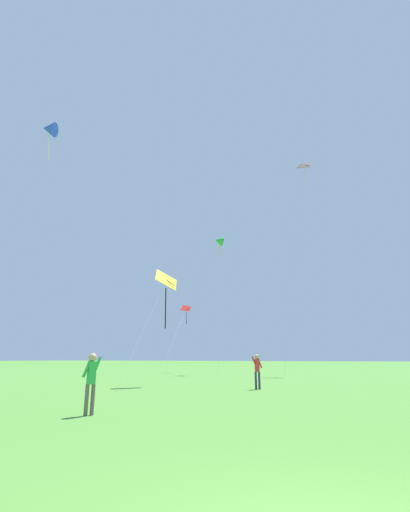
% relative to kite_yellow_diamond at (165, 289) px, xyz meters
% --- Properties ---
extents(kite_yellow_diamond, '(1.24, 5.88, 7.10)m').
position_rel_kite_yellow_diamond_xyz_m(kite_yellow_diamond, '(0.00, 0.00, 0.00)').
color(kite_yellow_diamond, yellow).
rests_on(kite_yellow_diamond, ground_plane).
extents(kite_red_high, '(2.13, 8.67, 7.72)m').
position_rel_kite_yellow_diamond_xyz_m(kite_red_high, '(-8.47, 19.31, 1.03)').
color(kite_red_high, red).
rests_on(kite_red_high, ground_plane).
extents(kite_blue_delta, '(1.09, 5.45, 14.42)m').
position_rel_kite_yellow_diamond_xyz_m(kite_blue_delta, '(-3.67, -7.09, 8.15)').
color(kite_blue_delta, blue).
rests_on(kite_blue_delta, ground_plane).
extents(kite_green_small, '(3.56, 7.96, 15.05)m').
position_rel_kite_yellow_diamond_xyz_m(kite_green_small, '(-3.46, 17.57, 8.64)').
color(kite_green_small, green).
rests_on(kite_green_small, ground_plane).
extents(kite_black_large, '(3.11, 7.96, 24.51)m').
position_rel_kite_yellow_diamond_xyz_m(kite_black_large, '(5.96, 21.50, 16.87)').
color(kite_black_large, black).
rests_on(kite_black_large, ground_plane).
extents(person_near_tree, '(0.36, 0.50, 1.69)m').
position_rel_kite_yellow_diamond_xyz_m(person_near_tree, '(4.26, -11.40, -4.74)').
color(person_near_tree, '#665B4C').
rests_on(person_near_tree, ground_plane).
extents(person_with_spool, '(0.53, 0.35, 1.75)m').
position_rel_kite_yellow_diamond_xyz_m(person_with_spool, '(5.97, -0.56, -4.71)').
color(person_with_spool, '#2D3351').
rests_on(person_with_spool, ground_plane).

